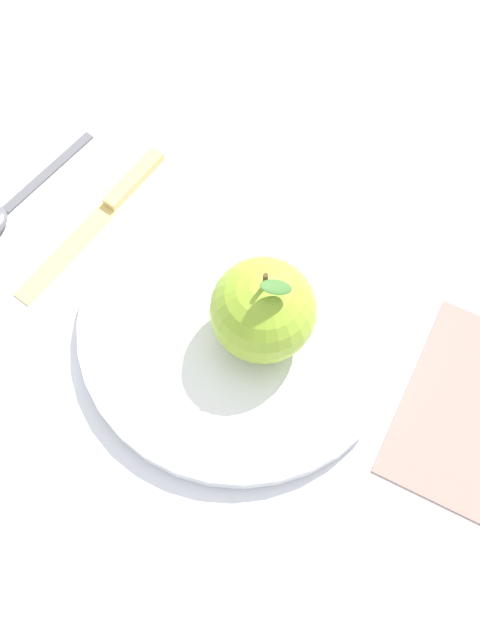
% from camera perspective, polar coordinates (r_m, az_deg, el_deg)
% --- Properties ---
extents(ground_plane, '(2.40, 2.40, 0.00)m').
position_cam_1_polar(ground_plane, '(0.60, -1.55, 1.20)').
color(ground_plane, silver).
extents(dinner_plate, '(0.27, 0.27, 0.02)m').
position_cam_1_polar(dinner_plate, '(0.58, 0.00, -0.36)').
color(dinner_plate, white).
rests_on(dinner_plate, ground_plane).
extents(apple, '(0.08, 0.08, 0.10)m').
position_cam_1_polar(apple, '(0.54, 2.16, 1.07)').
color(apple, '#8CB22D').
rests_on(apple, dinner_plate).
extents(knife, '(0.04, 0.19, 0.01)m').
position_cam_1_polar(knife, '(0.66, -10.78, 8.76)').
color(knife, '#D8B766').
rests_on(knife, ground_plane).
extents(linen_napkin, '(0.14, 0.19, 0.00)m').
position_cam_1_polar(linen_napkin, '(0.60, 17.92, -6.76)').
color(linen_napkin, gray).
rests_on(linen_napkin, ground_plane).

